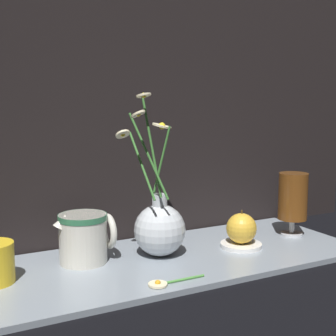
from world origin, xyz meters
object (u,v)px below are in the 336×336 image
object	(u,v)px
ceramic_pitcher	(84,236)
orange_fruit	(241,228)
vase_with_flowers	(159,227)
tea_glass	(293,198)

from	to	relation	value
ceramic_pitcher	orange_fruit	bearing A→B (deg)	-11.28
vase_with_flowers	orange_fruit	distance (m)	0.20
vase_with_flowers	orange_fruit	size ratio (longest dim) A/B	4.51
orange_fruit	vase_with_flowers	bearing A→B (deg)	169.23
tea_glass	orange_fruit	world-z (taller)	tea_glass
ceramic_pitcher	orange_fruit	distance (m)	0.36
ceramic_pitcher	vase_with_flowers	bearing A→B (deg)	-11.89
vase_with_flowers	ceramic_pitcher	size ratio (longest dim) A/B	2.81
vase_with_flowers	tea_glass	bearing A→B (deg)	-2.36
tea_glass	orange_fruit	size ratio (longest dim) A/B	2.03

